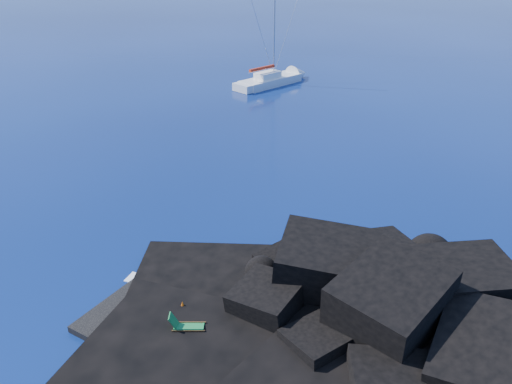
% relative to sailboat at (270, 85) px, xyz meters
% --- Properties ---
extents(ground, '(400.00, 400.00, 0.00)m').
position_rel_sailboat_xyz_m(ground, '(9.92, -44.50, 0.00)').
color(ground, '#04113B').
rests_on(ground, ground).
extents(headland, '(24.00, 24.00, 3.60)m').
position_rel_sailboat_xyz_m(headland, '(22.92, -41.50, 0.00)').
color(headland, black).
rests_on(headland, ground).
extents(beach, '(9.08, 6.86, 0.70)m').
position_rel_sailboat_xyz_m(beach, '(14.42, -44.00, 0.00)').
color(beach, black).
rests_on(beach, ground).
extents(surf_foam, '(10.00, 8.00, 0.06)m').
position_rel_sailboat_xyz_m(surf_foam, '(14.92, -39.50, 0.00)').
color(surf_foam, white).
rests_on(surf_foam, ground).
extents(sailboat, '(7.61, 14.04, 14.57)m').
position_rel_sailboat_xyz_m(sailboat, '(0.00, 0.00, 0.00)').
color(sailboat, silver).
rests_on(sailboat, ground).
extents(deck_chair, '(1.70, 1.28, 1.07)m').
position_rel_sailboat_xyz_m(deck_chair, '(15.25, -44.43, 0.89)').
color(deck_chair, '#186F34').
rests_on(deck_chair, beach).
extents(towel, '(1.86, 1.24, 0.04)m').
position_rel_sailboat_xyz_m(towel, '(15.55, -42.97, 0.37)').
color(towel, white).
rests_on(towel, beach).
extents(sunbather, '(1.67, 0.83, 0.22)m').
position_rel_sailboat_xyz_m(sunbather, '(15.55, -42.97, 0.51)').
color(sunbather, tan).
rests_on(sunbather, towel).
extents(marker_cone, '(0.42, 0.42, 0.51)m').
position_rel_sailboat_xyz_m(marker_cone, '(14.14, -43.24, 0.61)').
color(marker_cone, '#D1560B').
rests_on(marker_cone, beach).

